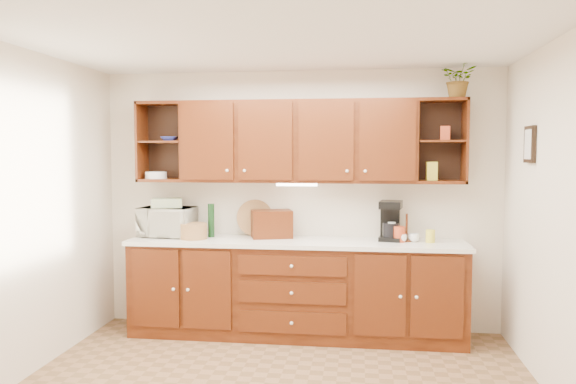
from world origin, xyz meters
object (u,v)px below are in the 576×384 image
(coffee_maker, at_px, (391,221))
(potted_plant, at_px, (459,79))
(microwave, at_px, (167,222))
(bread_box, at_px, (272,224))

(coffee_maker, height_order, potted_plant, potted_plant)
(microwave, relative_size, coffee_maker, 1.39)
(coffee_maker, distance_m, potted_plant, 1.48)
(coffee_maker, xyz_separation_m, potted_plant, (0.61, -0.02, 1.34))
(potted_plant, bearing_deg, microwave, -179.47)
(bread_box, xyz_separation_m, coffee_maker, (1.16, 0.00, 0.05))
(bread_box, height_order, coffee_maker, coffee_maker)
(potted_plant, bearing_deg, bread_box, 179.53)
(bread_box, distance_m, potted_plant, 2.25)
(coffee_maker, bearing_deg, potted_plant, 7.63)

